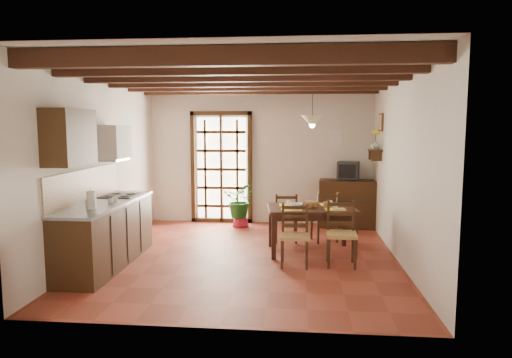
# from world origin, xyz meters

# --- Properties ---
(ground_plane) EXTENTS (5.00, 5.00, 0.00)m
(ground_plane) POSITION_xyz_m (0.00, 0.00, 0.00)
(ground_plane) COLOR maroon
(room_shell) EXTENTS (4.52, 5.02, 2.81)m
(room_shell) POSITION_xyz_m (0.00, 0.00, 1.82)
(room_shell) COLOR silver
(room_shell) RESTS_ON ground_plane
(ceiling_beams) EXTENTS (4.50, 4.34, 0.20)m
(ceiling_beams) POSITION_xyz_m (0.00, 0.00, 2.69)
(ceiling_beams) COLOR black
(ceiling_beams) RESTS_ON room_shell
(french_door) EXTENTS (1.26, 0.11, 2.32)m
(french_door) POSITION_xyz_m (-0.80, 2.45, 1.18)
(french_door) COLOR white
(french_door) RESTS_ON ground_plane
(kitchen_counter) EXTENTS (0.64, 2.25, 1.38)m
(kitchen_counter) POSITION_xyz_m (-1.96, -0.60, 0.47)
(kitchen_counter) COLOR #332010
(kitchen_counter) RESTS_ON ground_plane
(upper_cabinet) EXTENTS (0.35, 0.80, 0.70)m
(upper_cabinet) POSITION_xyz_m (-2.08, -1.30, 1.85)
(upper_cabinet) COLOR #332010
(upper_cabinet) RESTS_ON room_shell
(range_hood) EXTENTS (0.38, 0.60, 0.54)m
(range_hood) POSITION_xyz_m (-2.05, -0.05, 1.73)
(range_hood) COLOR white
(range_hood) RESTS_ON room_shell
(counter_items) EXTENTS (0.50, 1.43, 0.25)m
(counter_items) POSITION_xyz_m (-1.95, -0.51, 0.96)
(counter_items) COLOR black
(counter_items) RESTS_ON kitchen_counter
(dining_table) EXTENTS (1.43, 1.01, 0.72)m
(dining_table) POSITION_xyz_m (0.97, 0.33, 0.63)
(dining_table) COLOR black
(dining_table) RESTS_ON ground_plane
(chair_near_left) EXTENTS (0.40, 0.39, 0.87)m
(chair_near_left) POSITION_xyz_m (0.73, -0.39, 0.27)
(chair_near_left) COLOR #B08E4A
(chair_near_left) RESTS_ON ground_plane
(chair_near_right) EXTENTS (0.43, 0.41, 0.92)m
(chair_near_right) POSITION_xyz_m (1.39, -0.31, 0.29)
(chair_near_right) COLOR #B08E4A
(chair_near_right) RESTS_ON ground_plane
(chair_far_left) EXTENTS (0.42, 0.40, 0.85)m
(chair_far_left) POSITION_xyz_m (0.56, 0.97, 0.27)
(chair_far_left) COLOR #B08E4A
(chair_far_left) RESTS_ON ground_plane
(chair_far_right) EXTENTS (0.50, 0.49, 0.87)m
(chair_far_right) POSITION_xyz_m (1.23, 1.05, 0.27)
(chair_far_right) COLOR #B08E4A
(chair_far_right) RESTS_ON ground_plane
(table_setting) EXTENTS (0.97, 0.65, 0.09)m
(table_setting) POSITION_xyz_m (0.97, 0.33, 0.73)
(table_setting) COLOR yellow
(table_setting) RESTS_ON dining_table
(table_bowl) EXTENTS (0.22, 0.22, 0.05)m
(table_bowl) POSITION_xyz_m (0.73, 0.35, 0.75)
(table_bowl) COLOR white
(table_bowl) RESTS_ON dining_table
(sideboard) EXTENTS (1.14, 0.59, 0.93)m
(sideboard) POSITION_xyz_m (1.74, 2.23, 0.47)
(sideboard) COLOR #332010
(sideboard) RESTS_ON ground_plane
(crt_tv) EXTENTS (0.47, 0.45, 0.34)m
(crt_tv) POSITION_xyz_m (1.74, 2.22, 1.12)
(crt_tv) COLOR black
(crt_tv) RESTS_ON sideboard
(fuse_box) EXTENTS (0.25, 0.03, 0.32)m
(fuse_box) POSITION_xyz_m (1.50, 2.48, 1.75)
(fuse_box) COLOR white
(fuse_box) RESTS_ON room_shell
(plant_pot) EXTENTS (0.32, 0.32, 0.20)m
(plant_pot) POSITION_xyz_m (-0.36, 2.05, 0.11)
(plant_pot) COLOR maroon
(plant_pot) RESTS_ON ground_plane
(potted_plant) EXTENTS (1.88, 1.69, 1.83)m
(potted_plant) POSITION_xyz_m (-0.36, 2.05, 0.57)
(potted_plant) COLOR #144C19
(potted_plant) RESTS_ON ground_plane
(wall_shelf) EXTENTS (0.20, 0.42, 0.20)m
(wall_shelf) POSITION_xyz_m (2.14, 1.60, 1.51)
(wall_shelf) COLOR #332010
(wall_shelf) RESTS_ON room_shell
(shelf_vase) EXTENTS (0.15, 0.15, 0.15)m
(shelf_vase) POSITION_xyz_m (2.14, 1.60, 1.65)
(shelf_vase) COLOR #B2BFB2
(shelf_vase) RESTS_ON wall_shelf
(shelf_flowers) EXTENTS (0.14, 0.14, 0.36)m
(shelf_flowers) POSITION_xyz_m (2.14, 1.60, 1.86)
(shelf_flowers) COLOR yellow
(shelf_flowers) RESTS_ON shelf_vase
(framed_picture) EXTENTS (0.03, 0.32, 0.32)m
(framed_picture) POSITION_xyz_m (2.22, 1.60, 2.05)
(framed_picture) COLOR brown
(framed_picture) RESTS_ON room_shell
(pendant_lamp) EXTENTS (0.36, 0.36, 0.84)m
(pendant_lamp) POSITION_xyz_m (0.97, 0.43, 2.08)
(pendant_lamp) COLOR black
(pendant_lamp) RESTS_ON room_shell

